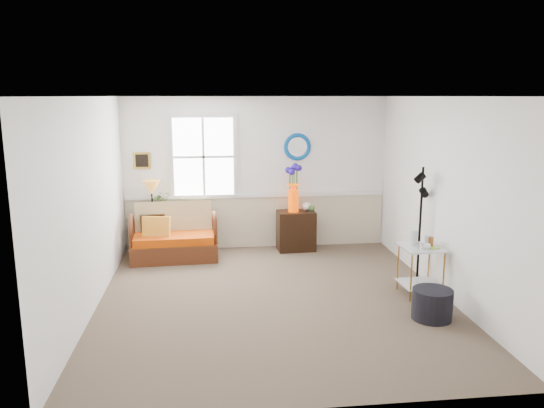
{
  "coord_description": "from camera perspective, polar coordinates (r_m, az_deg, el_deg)",
  "views": [
    {
      "loc": [
        -0.78,
        -6.49,
        2.61
      ],
      "look_at": [
        0.05,
        0.64,
        1.14
      ],
      "focal_mm": 35.0,
      "sensor_mm": 36.0,
      "label": 1
    }
  ],
  "objects": [
    {
      "name": "floor_lamp",
      "position": [
        7.67,
        15.63,
        -2.28
      ],
      "size": [
        0.3,
        0.3,
        1.66
      ],
      "primitive_type": null,
      "rotation": [
        0.0,
        0.0,
        0.29
      ],
      "color": "black",
      "rests_on": "floor"
    },
    {
      "name": "ceiling",
      "position": [
        6.54,
        0.22,
        11.5
      ],
      "size": [
        4.5,
        5.0,
        0.01
      ],
      "primitive_type": "cube",
      "color": "white",
      "rests_on": "walls"
    },
    {
      "name": "side_table",
      "position": [
        7.34,
        15.67,
        -6.94
      ],
      "size": [
        0.54,
        0.54,
        0.66
      ],
      "primitive_type": null,
      "rotation": [
        0.0,
        0.0,
        0.03
      ],
      "color": "#BA8437",
      "rests_on": "floor"
    },
    {
      "name": "ottoman",
      "position": [
        6.67,
        16.85,
        -10.27
      ],
      "size": [
        0.61,
        0.61,
        0.37
      ],
      "primitive_type": "cylinder",
      "rotation": [
        0.0,
        0.0,
        -0.34
      ],
      "color": "black",
      "rests_on": "floor"
    },
    {
      "name": "walls",
      "position": [
        6.67,
        0.21,
        0.25
      ],
      "size": [
        4.51,
        5.01,
        2.6
      ],
      "color": "white",
      "rests_on": "floor"
    },
    {
      "name": "throw_pillow",
      "position": [
        8.65,
        -12.34,
        -2.75
      ],
      "size": [
        0.45,
        0.17,
        0.44
      ],
      "primitive_type": null,
      "rotation": [
        0.0,
        0.0,
        -0.13
      ],
      "color": "orange",
      "rests_on": "loveseat"
    },
    {
      "name": "loveseat",
      "position": [
        8.72,
        -10.51,
        -2.99
      ],
      "size": [
        1.4,
        0.84,
        0.89
      ],
      "primitive_type": null,
      "rotation": [
        0.0,
        0.0,
        0.05
      ],
      "color": "#4A2711",
      "rests_on": "floor"
    },
    {
      "name": "floor",
      "position": [
        7.04,
        0.2,
        -10.18
      ],
      "size": [
        4.5,
        5.0,
        0.01
      ],
      "primitive_type": "cube",
      "color": "brown",
      "rests_on": "ground"
    },
    {
      "name": "cabinet",
      "position": [
        9.1,
        2.59,
        -2.88
      ],
      "size": [
        0.65,
        0.43,
        0.68
      ],
      "primitive_type": null,
      "rotation": [
        0.0,
        0.0,
        0.04
      ],
      "color": "black",
      "rests_on": "floor"
    },
    {
      "name": "table_lamp",
      "position": [
        8.99,
        -12.8,
        0.76
      ],
      "size": [
        0.34,
        0.34,
        0.55
      ],
      "primitive_type": null,
      "rotation": [
        0.0,
        0.0,
        0.15
      ],
      "color": "gold",
      "rests_on": "lamp_stand"
    },
    {
      "name": "tabletop_items",
      "position": [
        7.26,
        16.01,
        -3.59
      ],
      "size": [
        0.47,
        0.47,
        0.21
      ],
      "primitive_type": null,
      "rotation": [
        0.0,
        0.0,
        0.46
      ],
      "color": "silver",
      "rests_on": "side_table"
    },
    {
      "name": "wainscot",
      "position": [
        9.26,
        -1.61,
        -1.92
      ],
      "size": [
        4.46,
        0.02,
        0.9
      ],
      "primitive_type": "cube",
      "color": "#C4B699",
      "rests_on": "walls"
    },
    {
      "name": "window",
      "position": [
        9.02,
        -7.38,
        5.05
      ],
      "size": [
        1.14,
        0.06,
        1.44
      ],
      "primitive_type": null,
      "color": "white",
      "rests_on": "walls"
    },
    {
      "name": "mirror",
      "position": [
        9.13,
        2.74,
        6.16
      ],
      "size": [
        0.47,
        0.07,
        0.47
      ],
      "primitive_type": "torus",
      "rotation": [
        1.57,
        0.0,
        0.0
      ],
      "color": "#0C6FBB",
      "rests_on": "walls"
    },
    {
      "name": "lamp_stand",
      "position": [
        9.13,
        -12.73,
        -3.06
      ],
      "size": [
        0.45,
        0.45,
        0.69
      ],
      "primitive_type": null,
      "rotation": [
        0.0,
        0.0,
        0.17
      ],
      "color": "black",
      "rests_on": "floor"
    },
    {
      "name": "flower_vase",
      "position": [
        8.93,
        2.33,
        1.68
      ],
      "size": [
        0.3,
        0.3,
        0.8
      ],
      "primitive_type": null,
      "rotation": [
        0.0,
        0.0,
        0.37
      ],
      "color": "#D23C00",
      "rests_on": "cabinet"
    },
    {
      "name": "picture",
      "position": [
        9.11,
        -13.82,
        4.56
      ],
      "size": [
        0.28,
        0.03,
        0.28
      ],
      "primitive_type": "cube",
      "color": "#B0892B",
      "rests_on": "walls"
    },
    {
      "name": "potted_plant",
      "position": [
        9.05,
        -11.88,
        0.01
      ],
      "size": [
        0.38,
        0.41,
        0.28
      ],
      "primitive_type": "imported",
      "rotation": [
        0.0,
        0.0,
        0.2
      ],
      "color": "#406D2E",
      "rests_on": "lamp_stand"
    },
    {
      "name": "chair_rail",
      "position": [
        9.15,
        -1.62,
        0.93
      ],
      "size": [
        4.46,
        0.04,
        0.06
      ],
      "primitive_type": "cube",
      "color": "silver",
      "rests_on": "walls"
    }
  ]
}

